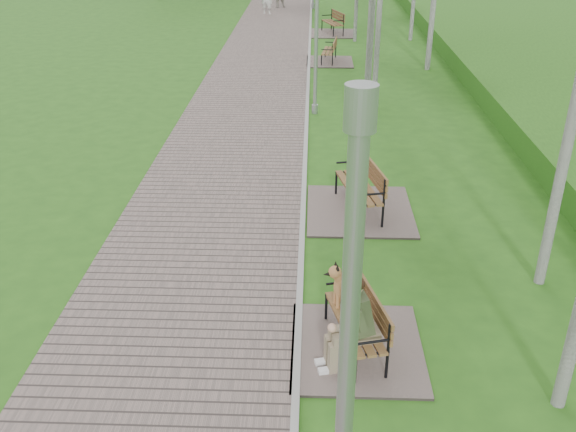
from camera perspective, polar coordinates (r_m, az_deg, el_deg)
name	(u,v)px	position (r m, az deg, el deg)	size (l,w,h in m)	color
walkway	(264,54)	(25.60, -2.14, 14.16)	(3.50, 67.00, 0.04)	#645751
kerb	(309,55)	(25.53, 1.90, 14.14)	(0.10, 67.00, 0.05)	#999993
bench_main	(351,324)	(8.69, 5.66, -9.57)	(1.78, 1.98, 1.55)	#645751
bench_second	(358,200)	(12.53, 6.27, 1.39)	(2.04, 2.27, 1.25)	#645751
bench_third	(329,57)	(24.41, 3.65, 13.91)	(1.69, 1.88, 1.04)	#645751
bench_far	(332,29)	(29.72, 3.97, 16.27)	(1.95, 2.17, 1.20)	#645751
lamp_post_second	(316,38)	(17.91, 2.53, 15.49)	(0.17, 0.17, 4.48)	#989A9F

